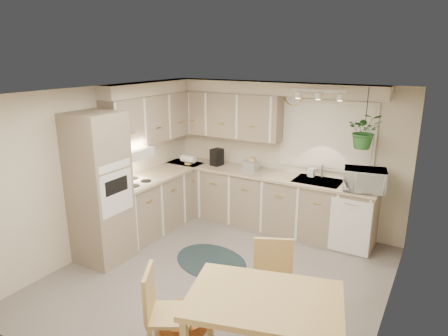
{
  "coord_description": "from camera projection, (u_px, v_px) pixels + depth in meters",
  "views": [
    {
      "loc": [
        2.38,
        -3.98,
        2.83
      ],
      "look_at": [
        -0.24,
        0.55,
        1.32
      ],
      "focal_mm": 32.0,
      "sensor_mm": 36.0,
      "label": 1
    }
  ],
  "objects": [
    {
      "name": "floor",
      "position": [
        219.0,
        277.0,
        5.24
      ],
      "size": [
        4.2,
        4.2,
        0.0
      ],
      "primitive_type": "plane",
      "color": "slate",
      "rests_on": "ground"
    },
    {
      "name": "ceiling",
      "position": [
        218.0,
        92.0,
        4.57
      ],
      "size": [
        4.2,
        4.2,
        0.0
      ],
      "primitive_type": "plane",
      "color": "white",
      "rests_on": "wall_back"
    },
    {
      "name": "wall_back",
      "position": [
        283.0,
        155.0,
        6.65
      ],
      "size": [
        4.0,
        0.04,
        2.4
      ],
      "primitive_type": "cube",
      "color": "beige",
      "rests_on": "floor"
    },
    {
      "name": "wall_front",
      "position": [
        83.0,
        267.0,
        3.16
      ],
      "size": [
        4.0,
        0.04,
        2.4
      ],
      "primitive_type": "cube",
      "color": "beige",
      "rests_on": "floor"
    },
    {
      "name": "wall_left",
      "position": [
        102.0,
        169.0,
        5.87
      ],
      "size": [
        0.04,
        4.2,
        2.4
      ],
      "primitive_type": "cube",
      "color": "beige",
      "rests_on": "floor"
    },
    {
      "name": "wall_right",
      "position": [
        392.0,
        225.0,
        3.94
      ],
      "size": [
        0.04,
        4.2,
        2.4
      ],
      "primitive_type": "cube",
      "color": "beige",
      "rests_on": "floor"
    },
    {
      "name": "base_cab_left",
      "position": [
        158.0,
        201.0,
        6.66
      ],
      "size": [
        0.6,
        1.85,
        0.9
      ],
      "primitive_type": "cube",
      "color": "gray",
      "rests_on": "floor"
    },
    {
      "name": "base_cab_back",
      "position": [
        263.0,
        200.0,
        6.71
      ],
      "size": [
        3.6,
        0.6,
        0.9
      ],
      "primitive_type": "cube",
      "color": "gray",
      "rests_on": "floor"
    },
    {
      "name": "counter_left",
      "position": [
        158.0,
        175.0,
        6.52
      ],
      "size": [
        0.64,
        1.89,
        0.04
      ],
      "primitive_type": "cube",
      "color": "tan",
      "rests_on": "base_cab_left"
    },
    {
      "name": "counter_back",
      "position": [
        264.0,
        174.0,
        6.57
      ],
      "size": [
        3.64,
        0.64,
        0.04
      ],
      "primitive_type": "cube",
      "color": "tan",
      "rests_on": "base_cab_back"
    },
    {
      "name": "oven_stack",
      "position": [
        99.0,
        189.0,
        5.44
      ],
      "size": [
        0.65,
        0.65,
        2.1
      ],
      "primitive_type": "cube",
      "color": "gray",
      "rests_on": "floor"
    },
    {
      "name": "wall_oven_face",
      "position": [
        117.0,
        193.0,
        5.29
      ],
      "size": [
        0.02,
        0.56,
        0.58
      ],
      "primitive_type": "cube",
      "color": "silver",
      "rests_on": "oven_stack"
    },
    {
      "name": "upper_cab_left",
      "position": [
        153.0,
        118.0,
        6.44
      ],
      "size": [
        0.35,
        2.0,
        0.75
      ],
      "primitive_type": "cube",
      "color": "gray",
      "rests_on": "wall_left"
    },
    {
      "name": "upper_cab_back",
      "position": [
        226.0,
        114.0,
        6.81
      ],
      "size": [
        2.0,
        0.35,
        0.75
      ],
      "primitive_type": "cube",
      "color": "gray",
      "rests_on": "wall_back"
    },
    {
      "name": "soffit_left",
      "position": [
        151.0,
        88.0,
        6.32
      ],
      "size": [
        0.3,
        2.0,
        0.2
      ],
      "primitive_type": "cube",
      "color": "beige",
      "rests_on": "wall_left"
    },
    {
      "name": "soffit_back",
      "position": [
        271.0,
        88.0,
        6.32
      ],
      "size": [
        3.6,
        0.3,
        0.2
      ],
      "primitive_type": "cube",
      "color": "beige",
      "rests_on": "wall_back"
    },
    {
      "name": "cooktop",
      "position": [
        134.0,
        183.0,
        6.03
      ],
      "size": [
        0.52,
        0.58,
        0.02
      ],
      "primitive_type": "cube",
      "color": "silver",
      "rests_on": "counter_left"
    },
    {
      "name": "range_hood",
      "position": [
        131.0,
        154.0,
        5.92
      ],
      "size": [
        0.4,
        0.6,
        0.14
      ],
      "primitive_type": "cube",
      "color": "silver",
      "rests_on": "upper_cab_left"
    },
    {
      "name": "window_blinds",
      "position": [
        326.0,
        136.0,
        6.18
      ],
      "size": [
        1.4,
        0.02,
        1.0
      ],
      "primitive_type": "cube",
      "color": "white",
      "rests_on": "wall_back"
    },
    {
      "name": "window_frame",
      "position": [
        326.0,
        136.0,
        6.19
      ],
      "size": [
        1.5,
        0.02,
        1.1
      ],
      "primitive_type": "cube",
      "color": "beige",
      "rests_on": "wall_back"
    },
    {
      "name": "sink",
      "position": [
        317.0,
        183.0,
        6.15
      ],
      "size": [
        0.7,
        0.48,
        0.1
      ],
      "primitive_type": "cube",
      "color": "#A1A3A8",
      "rests_on": "counter_back"
    },
    {
      "name": "dishwasher_front",
      "position": [
        350.0,
        227.0,
        5.73
      ],
      "size": [
        0.58,
        0.02,
        0.83
      ],
      "primitive_type": "cube",
      "color": "silver",
      "rests_on": "base_cab_back"
    },
    {
      "name": "track_light_bar",
      "position": [
        319.0,
        91.0,
        5.54
      ],
      "size": [
        0.8,
        0.04,
        0.04
      ],
      "primitive_type": "cube",
      "color": "silver",
      "rests_on": "ceiling"
    },
    {
      "name": "wall_clock",
      "position": [
        294.0,
        96.0,
        6.28
      ],
      "size": [
        0.3,
        0.03,
        0.3
      ],
      "primitive_type": "cylinder",
      "rotation": [
        1.57,
        0.0,
        0.0
      ],
      "color": "gold",
      "rests_on": "wall_back"
    },
    {
      "name": "chair_left",
      "position": [
        170.0,
        312.0,
        3.82
      ],
      "size": [
        0.57,
        0.57,
        0.9
      ],
      "primitive_type": "cube",
      "rotation": [
        0.0,
        0.0,
        -1.05
      ],
      "color": "#D3B969",
      "rests_on": "floor"
    },
    {
      "name": "chair_back",
      "position": [
        273.0,
        289.0,
        4.15
      ],
      "size": [
        0.59,
        0.59,
        0.95
      ],
      "primitive_type": "cube",
      "rotation": [
        0.0,
        0.0,
        3.58
      ],
      "color": "#D3B969",
      "rests_on": "floor"
    },
    {
      "name": "braided_rug",
      "position": [
        211.0,
        261.0,
        5.64
      ],
      "size": [
        1.37,
        1.2,
        0.01
      ],
      "primitive_type": "ellipsoid",
      "rotation": [
        0.0,
        0.0,
        -0.35
      ],
      "color": "black",
      "rests_on": "floor"
    },
    {
      "name": "pet_bed",
      "position": [
        183.0,
        320.0,
        4.31
      ],
      "size": [
        0.68,
        0.68,
        0.13
      ],
      "primitive_type": "cylinder",
      "rotation": [
        0.0,
        0.0,
        -0.22
      ],
      "color": "#A14F20",
      "rests_on": "floor"
    },
    {
      "name": "microwave",
      "position": [
        365.0,
        177.0,
        5.66
      ],
      "size": [
        0.63,
        0.44,
        0.39
      ],
      "primitive_type": "imported",
      "rotation": [
        0.0,
        0.0,
        0.22
      ],
      "color": "silver",
      "rests_on": "counter_back"
    },
    {
      "name": "soap_bottle",
      "position": [
        311.0,
        174.0,
        6.32
      ],
      "size": [
        0.11,
        0.21,
        0.1
      ],
      "primitive_type": "imported",
      "rotation": [
        0.0,
        0.0,
        -0.07
      ],
      "color": "silver",
      "rests_on": "counter_back"
    },
    {
      "name": "hanging_plant",
      "position": [
        364.0,
        135.0,
        5.52
      ],
      "size": [
        0.58,
        0.61,
        0.39
      ],
      "primitive_type": "imported",
      "rotation": [
        0.0,
        0.0,
        0.29
      ],
      "color": "#245B25",
      "rests_on": "ceiling"
    },
    {
      "name": "coffee_maker",
      "position": [
        217.0,
        157.0,
        6.97
      ],
      "size": [
        0.2,
        0.23,
        0.29
      ],
      "primitive_type": "cube",
      "rotation": [
        0.0,
        0.0,
        -0.18
      ],
      "color": "black",
      "rests_on": "counter_back"
    },
    {
      "name": "toaster",
      "position": [
        251.0,
        166.0,
        6.69
      ],
      "size": [
        0.29,
        0.2,
        0.16
      ],
      "primitive_type": "cube",
      "rotation": [
        0.0,
        0.0,
        -0.22
      ],
      "color": "#A1A3A8",
      "rests_on": "counter_back"
    },
    {
      "name": "knife_block",
      "position": [
        252.0,
        164.0,
        6.7
      ],
      "size": [
        0.11,
        0.11,
        0.21
      ],
      "primitive_type": "cube",
      "rotation": [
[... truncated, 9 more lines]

